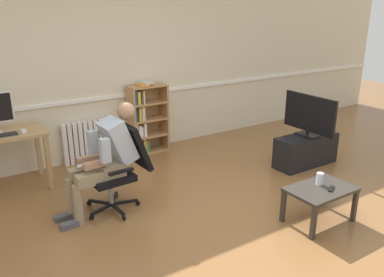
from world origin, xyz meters
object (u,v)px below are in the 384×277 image
Objects in this scene: office_chair at (121,164)px; spare_remote at (331,188)px; tv_stand at (306,150)px; tv_screen at (309,115)px; radiator at (89,141)px; computer_mouse at (24,131)px; drinking_glass at (320,179)px; person_seated at (105,157)px; coffee_table at (320,193)px; bookshelf at (145,120)px.

spare_remote is at bearing 44.36° from office_chair.
tv_screen is at bearing 0.47° from tv_stand.
computer_mouse is at bearing -151.71° from radiator.
computer_mouse reaches higher than drinking_glass.
person_seated is 2.33m from drinking_glass.
person_seated is 1.73× the size of coffee_table.
office_chair is 7.21× the size of drinking_glass.
tv_stand is (3.55, -1.35, -0.55)m from computer_mouse.
drinking_glass is at bearing 54.35° from coffee_table.
radiator is 0.77× the size of office_chair.
tv_stand reaches higher than coffee_table.
tv_stand is at bearing -45.80° from bookshelf.
computer_mouse is at bearing 159.14° from tv_stand.
tv_screen is at bearing -35.59° from radiator.
radiator is at bearing 28.29° from computer_mouse.
radiator is at bearing 117.21° from drinking_glass.
tv_screen reaches higher than coffee_table.
computer_mouse is 0.09× the size of bookshelf.
drinking_glass is at bearing -133.68° from tv_stand.
office_chair is 1.38× the size of coffee_table.
office_chair is 2.20m from coffee_table.
coffee_table is (1.81, -1.46, -0.32)m from person_seated.
computer_mouse is at bearing 68.68° from tv_screen.
coffee_table is at bearing -46.19° from computer_mouse.
person_seated is at bearing -59.94° from computer_mouse.
tv_stand reaches higher than spare_remote.
computer_mouse reaches higher than tv_stand.
computer_mouse is at bearing 135.11° from drinking_glass.
person_seated is 2.44m from spare_remote.
tv_stand is at bearing -20.86° from computer_mouse.
computer_mouse is 3.80m from tv_screen.
coffee_table is at bearing -133.28° from tv_stand.
coffee_table is 0.12m from spare_remote.
person_seated is (0.62, -1.07, -0.12)m from computer_mouse.
drinking_glass is 0.91× the size of spare_remote.
person_seated reaches higher than office_chair.
tv_stand is (2.74, -0.29, -0.30)m from office_chair.
person_seated reaches higher than bookshelf.
person_seated is at bearing 174.59° from tv_stand.
office_chair is 2.30m from spare_remote.
bookshelf reaches higher than radiator.
person_seated is (-0.18, -0.01, 0.13)m from office_chair.
office_chair is 2.19m from drinking_glass.
tv_screen reaches higher than drinking_glass.
person_seated is (-0.33, -1.58, 0.34)m from radiator.
tv_screen is at bearing -67.73° from spare_remote.
radiator is 3.49m from spare_remote.
tv_screen is (2.93, -0.28, 0.11)m from person_seated.
radiator is 3.39m from coffee_table.
computer_mouse is 1.36m from office_chair.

